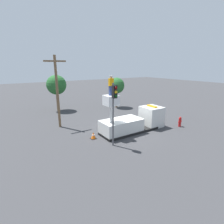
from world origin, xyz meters
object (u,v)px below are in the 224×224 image
Objects in this scene: tree_right_bg at (56,85)px; traffic_light_pole at (114,103)px; bucket_truck at (133,122)px; traffic_cone_rear at (93,136)px; worker at (111,85)px; tree_left_bg at (117,86)px; utility_pole at (57,90)px; fire_hydrant at (180,122)px.

traffic_light_pole is at bearing -88.56° from tree_right_bg.
bucket_truck is 11.11× the size of traffic_cone_rear.
worker is at bearing -84.19° from tree_right_bg.
traffic_cone_rear is 12.56m from tree_right_bg.
worker is 11.95m from tree_left_bg.
traffic_cone_rear is (-0.75, 2.26, -3.38)m from traffic_light_pole.
bucket_truck is at bearing -41.59° from utility_pole.
fire_hydrant is 17.22m from tree_right_bg.
worker is 2.33m from traffic_light_pole.
bucket_truck is 6.39× the size of fire_hydrant.
worker is 4.80m from traffic_cone_rear.
utility_pole is at bearing 121.61° from worker.
bucket_truck is 4.90m from traffic_light_pole.
tree_right_bg is at bearing 107.59° from bucket_truck.
traffic_light_pole is 1.01× the size of tree_right_bg.
tree_left_bg is at bearing 64.98° from bucket_truck.
traffic_cone_rear is at bearing 174.48° from bucket_truck.
worker reaches higher than traffic_cone_rear.
bucket_truck is 1.37× the size of tree_right_bg.
bucket_truck reaches higher than fire_hydrant.
bucket_truck is at bearing 160.16° from fire_hydrant.
tree_left_bg is at bearing 54.68° from traffic_light_pole.
tree_right_bg is 7.51m from utility_pole.
tree_left_bg is at bearing 53.13° from worker.
traffic_light_pole is at bearing -179.86° from fire_hydrant.
tree_left_bg is (-0.62, 11.32, 2.84)m from fire_hydrant.
utility_pole is (-10.98, 7.08, 3.52)m from fire_hydrant.
traffic_light_pole reaches higher than bucket_truck.
worker is 6.22m from utility_pole.
traffic_cone_rear is 0.09× the size of utility_pole.
tree_left_bg is at bearing 45.94° from traffic_cone_rear.
tree_right_bg is (0.39, 12.08, 3.43)m from traffic_cone_rear.
traffic_light_pole is at bearing -116.29° from worker.
traffic_light_pole reaches higher than traffic_cone_rear.
tree_left_bg is at bearing -19.68° from tree_right_bg.
traffic_light_pole is 1.12× the size of tree_left_bg.
traffic_cone_rear is (-9.40, 2.24, -0.24)m from fire_hydrant.
tree_right_bg is (-9.01, 14.32, 3.19)m from fire_hydrant.
traffic_light_pole is 4.14m from traffic_cone_rear.
fire_hydrant is 0.24× the size of tree_left_bg.
bucket_truck is at bearing -5.52° from traffic_cone_rear.
bucket_truck is at bearing -115.02° from tree_left_bg.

